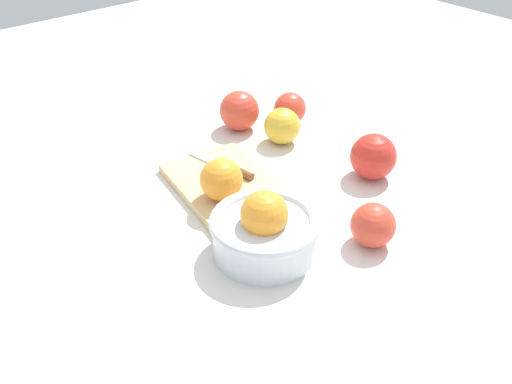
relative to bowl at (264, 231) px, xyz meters
name	(u,v)px	position (x,y,z in m)	size (l,w,h in m)	color
ground_plane	(287,191)	(0.10, -0.14, -0.04)	(2.40, 2.40, 0.00)	silver
bowl	(264,231)	(0.00, 0.00, 0.00)	(0.17, 0.17, 0.11)	silver
cutting_board	(228,189)	(0.16, -0.06, -0.03)	(0.26, 0.16, 0.02)	#DBB77F
orange_on_board	(221,179)	(0.14, -0.03, 0.01)	(0.07, 0.07, 0.07)	orange
knife	(229,168)	(0.20, -0.09, -0.02)	(0.16, 0.04, 0.01)	silver
apple_mid_left	(372,226)	(-0.09, -0.14, -0.01)	(0.07, 0.07, 0.07)	#D6422D
apple_front_right	(290,108)	(0.29, -0.32, -0.01)	(0.07, 0.07, 0.07)	#D6422D
apple_front_left	(373,157)	(0.04, -0.29, 0.00)	(0.08, 0.08, 0.08)	red
apple_front_right_2	(239,111)	(0.34, -0.23, 0.00)	(0.08, 0.08, 0.08)	#D6422D
apple_front_right_3	(282,126)	(0.24, -0.25, -0.01)	(0.07, 0.07, 0.07)	gold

